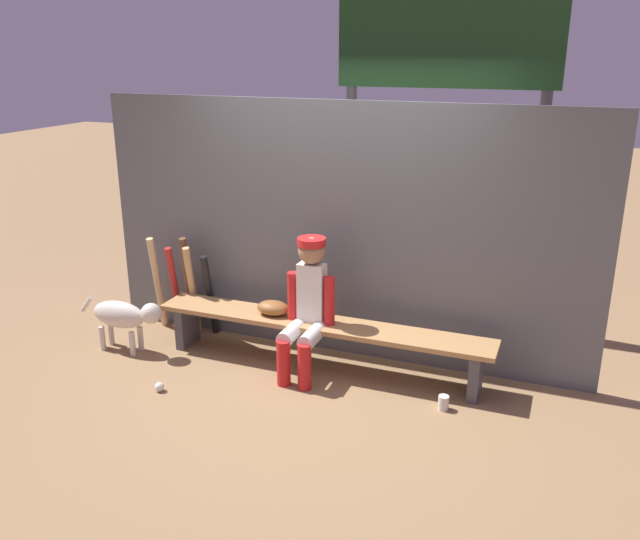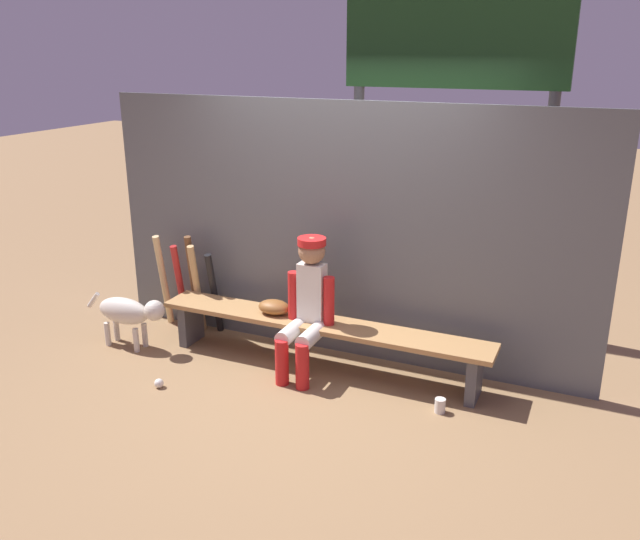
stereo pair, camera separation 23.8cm
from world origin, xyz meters
TOP-DOWN VIEW (x-y plane):
  - ground_plane at (0.00, 0.00)m, footprint 30.00×30.00m
  - chainlink_fence at (0.00, 0.38)m, footprint 4.35×0.03m
  - dugout_bench at (0.00, 0.00)m, footprint 2.88×0.36m
  - player_seated at (-0.07, -0.11)m, footprint 0.41×0.55m
  - baseball_glove at (-0.43, 0.00)m, footprint 0.28×0.20m
  - bat_aluminum_black at (-1.19, 0.25)m, footprint 0.07×0.21m
  - bat_wood_tan at (-1.34, 0.21)m, footprint 0.08×0.22m
  - bat_wood_dark at (-1.41, 0.25)m, footprint 0.08×0.20m
  - bat_aluminum_red at (-1.55, 0.24)m, footprint 0.07×0.19m
  - bat_wood_natural at (-1.73, 0.22)m, footprint 0.09×0.23m
  - baseball at (-1.03, -0.84)m, footprint 0.07×0.07m
  - cup_on_ground at (1.10, -0.30)m, footprint 0.08×0.08m
  - cup_on_bench at (-0.08, 0.01)m, footprint 0.08×0.08m
  - scoreboard at (0.69, 1.50)m, footprint 2.29×0.27m
  - dog at (-1.72, -0.32)m, footprint 0.84×0.20m

SIDE VIEW (x-z plane):
  - ground_plane at x=0.00m, z-range 0.00..0.00m
  - baseball at x=-1.03m, z-range 0.00..0.07m
  - cup_on_ground at x=1.10m, z-range 0.00..0.11m
  - dog at x=-1.72m, z-range 0.09..0.58m
  - dugout_bench at x=0.00m, z-range 0.13..0.55m
  - bat_aluminum_black at x=-1.19m, z-range 0.00..0.80m
  - bat_aluminum_red at x=-1.55m, z-range 0.00..0.84m
  - bat_wood_tan at x=-1.34m, z-range 0.00..0.88m
  - bat_wood_natural at x=-1.73m, z-range 0.00..0.92m
  - bat_wood_dark at x=-1.41m, z-range 0.00..0.94m
  - cup_on_bench at x=-0.08m, z-range 0.42..0.53m
  - baseball_glove at x=-0.43m, z-range 0.42..0.54m
  - player_seated at x=-0.07m, z-range 0.04..1.18m
  - chainlink_fence at x=0.00m, z-range 0.00..2.18m
  - scoreboard at x=0.69m, z-range 0.66..3.96m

